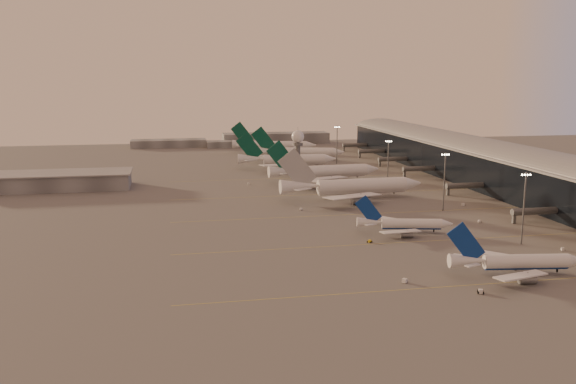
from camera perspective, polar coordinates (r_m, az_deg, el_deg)
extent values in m
plane|color=#545252|center=(199.74, 6.62, -5.74)|extent=(700.00, 700.00, 0.00)
cube|color=gold|center=(181.05, 19.22, -8.04)|extent=(180.00, 0.25, 0.02)
cube|color=gold|center=(219.24, 13.35, -4.46)|extent=(180.00, 0.25, 0.02)
cube|color=gold|center=(259.62, 9.29, -1.94)|extent=(180.00, 0.25, 0.02)
cube|color=gold|center=(301.31, 6.35, -0.10)|extent=(180.00, 0.25, 0.02)
cube|color=gold|center=(348.60, 3.92, 1.42)|extent=(180.00, 0.25, 0.02)
cube|color=black|center=(339.89, 18.54, 2.18)|extent=(36.00, 360.00, 18.00)
cylinder|color=slate|center=(338.75, 18.63, 3.68)|extent=(10.08, 360.00, 10.08)
cube|color=slate|center=(338.72, 18.63, 3.72)|extent=(40.00, 362.00, 0.80)
cylinder|color=#4F5156|center=(258.37, 22.32, -1.66)|extent=(22.00, 2.80, 2.80)
cube|color=#4F5156|center=(253.55, 20.39, -2.28)|extent=(1.20, 1.20, 4.40)
cylinder|color=#4F5156|center=(307.44, 16.45, 0.59)|extent=(22.00, 2.80, 2.80)
cube|color=#4F5156|center=(303.40, 14.74, 0.10)|extent=(1.20, 1.20, 4.40)
cylinder|color=#4F5156|center=(357.37, 12.35, 2.16)|extent=(22.00, 2.80, 2.80)
cube|color=#4F5156|center=(353.90, 10.84, 1.75)|extent=(1.20, 1.20, 4.40)
cylinder|color=#4F5156|center=(395.88, 9.96, 3.06)|extent=(22.00, 2.80, 2.80)
cube|color=#4F5156|center=(392.75, 8.58, 2.71)|extent=(1.20, 1.20, 4.40)
cylinder|color=#4F5156|center=(435.04, 7.99, 3.80)|extent=(22.00, 2.80, 2.80)
cube|color=#4F5156|center=(432.19, 6.73, 3.48)|extent=(1.20, 1.20, 4.40)
cylinder|color=#4F5156|center=(472.79, 6.43, 4.39)|extent=(22.00, 2.80, 2.80)
cube|color=#4F5156|center=(470.17, 5.25, 4.10)|extent=(1.20, 1.20, 4.40)
cube|color=#5A5C61|center=(332.31, -21.46, 0.93)|extent=(80.00, 25.00, 8.00)
cube|color=slate|center=(331.67, -21.51, 1.64)|extent=(82.00, 27.00, 0.60)
cylinder|color=#4F5156|center=(312.33, 0.91, 2.39)|extent=(2.60, 2.60, 22.00)
cylinder|color=#4F5156|center=(310.86, 0.92, 4.49)|extent=(5.20, 5.20, 1.20)
sphere|color=silver|center=(310.46, 0.92, 5.21)|extent=(6.40, 6.40, 6.40)
cylinder|color=#4F5156|center=(310.12, 0.92, 5.89)|extent=(0.16, 0.16, 2.00)
cylinder|color=#4F5156|center=(220.94, 21.19, -1.46)|extent=(0.56, 0.56, 25.00)
cube|color=#4F5156|center=(218.86, 21.41, 1.61)|extent=(3.60, 0.25, 0.25)
sphere|color=#FFEABF|center=(218.13, 21.07, 1.50)|extent=(0.56, 0.56, 0.56)
sphere|color=#FFEABF|center=(218.66, 21.29, 1.51)|extent=(0.56, 0.56, 0.56)
sphere|color=#FFEABF|center=(219.19, 21.51, 1.51)|extent=(0.56, 0.56, 0.56)
sphere|color=#FFEABF|center=(219.73, 21.73, 1.52)|extent=(0.56, 0.56, 0.56)
cylinder|color=#4F5156|center=(266.85, 14.42, 0.94)|extent=(0.56, 0.56, 25.00)
cube|color=#4F5156|center=(265.13, 14.54, 3.49)|extent=(3.60, 0.25, 0.25)
sphere|color=#FFEABF|center=(264.54, 14.24, 3.40)|extent=(0.56, 0.56, 0.56)
sphere|color=#FFEABF|center=(264.96, 14.44, 3.41)|extent=(0.56, 0.56, 0.56)
sphere|color=#FFEABF|center=(265.39, 14.63, 3.41)|extent=(0.56, 0.56, 0.56)
sphere|color=#FFEABF|center=(265.83, 14.83, 3.41)|extent=(0.56, 0.56, 0.56)
cylinder|color=#4F5156|center=(315.01, 9.34, 2.60)|extent=(0.56, 0.56, 25.00)
cube|color=#4F5156|center=(313.55, 9.40, 4.77)|extent=(3.60, 0.25, 0.25)
sphere|color=#FFEABF|center=(313.08, 9.14, 4.70)|extent=(0.56, 0.56, 0.56)
sphere|color=#FFEABF|center=(313.42, 9.31, 4.70)|extent=(0.56, 0.56, 0.56)
sphere|color=#FFEABF|center=(313.77, 9.49, 4.70)|extent=(0.56, 0.56, 0.56)
sphere|color=#FFEABF|center=(314.12, 9.66, 4.70)|extent=(0.56, 0.56, 0.56)
cylinder|color=#4F5156|center=(399.40, 4.60, 4.41)|extent=(0.56, 0.56, 25.00)
cube|color=#4F5156|center=(398.26, 4.63, 6.13)|extent=(3.60, 0.25, 0.25)
sphere|color=#FFEABF|center=(397.89, 4.42, 6.07)|extent=(0.56, 0.56, 0.56)
sphere|color=#FFEABF|center=(398.16, 4.56, 6.07)|extent=(0.56, 0.56, 0.56)
sphere|color=#FFEABF|center=(398.42, 4.70, 6.07)|extent=(0.56, 0.56, 0.56)
sphere|color=#FFEABF|center=(398.69, 4.84, 6.07)|extent=(0.56, 0.56, 0.56)
cube|color=#5A5C61|center=(505.20, -11.10, 4.49)|extent=(60.00, 18.00, 6.00)
cube|color=#5A5C61|center=(522.58, -1.15, 5.06)|extent=(90.00, 20.00, 9.00)
cube|color=#5A5C61|center=(497.70, -5.31, 4.50)|extent=(40.00, 15.00, 5.00)
cylinder|color=silver|center=(189.88, 21.39, -6.23)|extent=(24.99, 7.62, 4.20)
cylinder|color=navy|center=(190.14, 21.37, -6.50)|extent=(24.34, 6.39, 3.02)
cone|color=silver|center=(196.32, 25.33, -5.99)|extent=(5.31, 4.83, 4.20)
cone|color=silver|center=(183.31, 16.38, -6.35)|extent=(10.82, 5.61, 4.20)
cube|color=silver|center=(178.69, 20.94, -7.50)|extent=(18.17, 9.95, 1.32)
cylinder|color=gray|center=(182.59, 21.46, -7.78)|extent=(5.11, 3.37, 2.73)
cube|color=gray|center=(182.23, 21.49, -7.43)|extent=(0.37, 0.32, 1.68)
cube|color=silver|center=(196.85, 18.54, -5.67)|extent=(16.84, 13.84, 1.32)
cylinder|color=gray|center=(196.33, 19.58, -6.37)|extent=(5.11, 3.37, 2.73)
cube|color=gray|center=(196.00, 19.60, -6.04)|extent=(0.37, 0.32, 1.68)
cube|color=navy|center=(181.72, 16.31, -4.79)|extent=(11.46, 2.00, 12.51)
cube|color=silver|center=(179.00, 16.89, -6.75)|extent=(5.09, 3.17, 0.28)
cube|color=silver|center=(187.60, 15.91, -5.90)|extent=(4.95, 4.16, 0.28)
cylinder|color=black|center=(194.68, 23.86, -6.89)|extent=(0.55, 0.55, 1.10)
cylinder|color=black|center=(192.00, 20.49, -6.86)|extent=(1.28, 0.72, 1.21)
cylinder|color=black|center=(187.78, 21.07, -7.30)|extent=(1.28, 0.72, 1.21)
cylinder|color=silver|center=(227.58, 11.47, -3.05)|extent=(21.94, 8.47, 3.69)
cylinder|color=navy|center=(227.78, 11.47, -3.25)|extent=(21.29, 7.36, 2.66)
cone|color=silver|center=(230.07, 14.66, -3.03)|extent=(4.92, 4.54, 3.69)
cone|color=silver|center=(225.44, 7.62, -2.93)|extent=(9.68, 5.64, 3.69)
cube|color=silver|center=(218.21, 10.47, -3.78)|extent=(16.08, 7.57, 1.16)
cylinder|color=gray|center=(221.09, 11.06, -4.06)|extent=(4.63, 3.28, 2.40)
cube|color=gray|center=(220.83, 11.07, -3.80)|extent=(0.34, 0.30, 1.48)
cube|color=silver|center=(235.65, 9.84, -2.67)|extent=(14.21, 13.02, 1.16)
cylinder|color=gray|center=(234.36, 10.53, -3.20)|extent=(4.63, 3.28, 2.40)
cube|color=gray|center=(234.11, 10.54, -2.95)|extent=(0.34, 0.30, 1.48)
cube|color=navy|center=(224.37, 7.53, -1.80)|extent=(9.94, 2.61, 11.00)
cube|color=silver|center=(221.37, 7.73, -3.17)|extent=(4.44, 2.48, 0.24)
cube|color=silver|center=(229.48, 7.52, -2.66)|extent=(4.25, 3.86, 0.24)
cylinder|color=black|center=(229.69, 13.48, -3.65)|extent=(0.49, 0.49, 0.97)
cylinder|color=black|center=(229.94, 10.94, -3.52)|extent=(1.15, 0.71, 1.07)
cylinder|color=black|center=(225.85, 11.10, -3.79)|extent=(1.15, 0.71, 1.07)
cylinder|color=silver|center=(288.42, 6.92, 0.33)|extent=(42.93, 7.96, 6.68)
cylinder|color=silver|center=(288.70, 6.92, 0.04)|extent=(42.02, 6.06, 4.81)
cone|color=silver|center=(297.87, 11.55, 0.52)|extent=(8.47, 6.93, 6.68)
cone|color=silver|center=(279.66, 1.06, 0.25)|extent=(18.12, 7.21, 6.68)
cube|color=silver|center=(268.78, 6.09, -0.67)|extent=(30.18, 21.39, 1.98)
cylinder|color=gray|center=(274.88, 6.82, -1.01)|extent=(8.40, 4.59, 4.34)
cube|color=gray|center=(274.57, 6.82, -0.69)|extent=(0.33, 0.28, 2.67)
cube|color=silver|center=(302.05, 3.93, 0.63)|extent=(30.66, 19.96, 1.98)
cylinder|color=gray|center=(300.10, 5.10, 0.02)|extent=(8.40, 4.59, 4.34)
cube|color=gray|center=(299.82, 5.10, 0.31)|extent=(0.33, 0.28, 2.67)
cube|color=#93959A|center=(278.12, 0.88, 1.85)|extent=(18.52, 0.93, 19.83)
cube|color=silver|center=(271.65, 1.40, -0.02)|extent=(8.77, 6.60, 0.27)
cube|color=silver|center=(287.46, 0.60, 0.58)|extent=(8.82, 6.23, 0.27)
cylinder|color=black|center=(294.97, 9.88, -0.33)|extent=(0.54, 0.54, 1.08)
cylinder|color=black|center=(290.25, 6.11, -0.40)|extent=(1.20, 0.57, 1.19)
cylinder|color=black|center=(285.86, 6.41, -0.58)|extent=(1.20, 0.57, 1.19)
cylinder|color=silver|center=(334.44, 4.16, 1.79)|extent=(39.29, 9.19, 6.28)
cylinder|color=silver|center=(334.66, 4.15, 1.55)|extent=(38.38, 7.38, 4.52)
cone|color=silver|center=(342.80, 7.82, 1.94)|extent=(7.98, 6.83, 6.28)
cone|color=silver|center=(326.25, -0.42, 1.73)|extent=(16.75, 7.49, 6.28)
cube|color=silver|center=(316.25, 3.50, 1.07)|extent=(27.38, 20.64, 1.86)
cylinder|color=gray|center=(321.83, 4.08, 0.77)|extent=(7.82, 4.64, 4.08)
cube|color=gray|center=(321.58, 4.08, 1.03)|extent=(0.34, 0.29, 2.51)
cube|color=silver|center=(347.00, 1.76, 1.95)|extent=(28.51, 17.35, 1.86)
cylinder|color=gray|center=(345.18, 2.70, 1.47)|extent=(7.82, 4.64, 4.08)
cube|color=gray|center=(344.94, 2.71, 1.71)|extent=(0.34, 0.29, 2.51)
cube|color=#063A2E|center=(324.95, -0.56, 3.03)|extent=(17.25, 1.68, 18.58)
cube|color=silver|center=(318.97, -0.12, 1.55)|extent=(7.93, 6.24, 0.27)
cube|color=silver|center=(333.36, -0.80, 1.95)|extent=(8.04, 5.41, 0.27)
cylinder|color=black|center=(340.23, 6.50, 1.24)|extent=(0.54, 0.54, 1.08)
cylinder|color=black|center=(336.26, 3.51, 1.18)|extent=(1.23, 0.63, 1.19)
cylinder|color=black|center=(331.82, 3.77, 1.05)|extent=(1.23, 0.63, 1.19)
cylinder|color=silver|center=(380.44, 0.58, 2.89)|extent=(38.44, 9.86, 6.13)
cylinder|color=silver|center=(380.64, 0.57, 2.69)|extent=(37.52, 8.07, 4.42)
cone|color=silver|center=(383.42, 3.95, 2.93)|extent=(7.93, 6.83, 6.13)
cone|color=silver|center=(378.55, -3.50, 2.95)|extent=(16.47, 7.68, 6.13)
cube|color=silver|center=(363.98, -0.64, 2.36)|extent=(27.96, 16.41, 1.82)
cylinder|color=gray|center=(368.48, 0.04, 2.07)|extent=(7.72, 4.69, 3.99)
cube|color=gray|center=(368.26, 0.04, 2.29)|extent=(0.34, 0.29, 2.45)
cube|color=silver|center=(395.55, -1.01, 3.04)|extent=(26.52, 20.63, 1.82)
cylinder|color=gray|center=(392.54, -0.29, 2.61)|extent=(7.72, 4.69, 3.99)
cube|color=gray|center=(392.34, -0.29, 2.82)|extent=(0.34, 0.29, 2.45)
cube|color=#063A2E|center=(377.60, -3.63, 4.05)|extent=(16.82, 2.03, 18.15)
cube|color=silver|center=(371.24, -3.50, 2.82)|extent=(7.86, 5.14, 0.26)
cube|color=silver|center=(385.81, -3.57, 3.12)|extent=(7.71, 6.21, 0.26)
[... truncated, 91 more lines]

